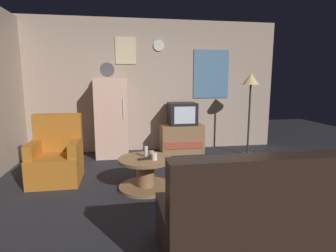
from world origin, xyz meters
TOP-DOWN VIEW (x-y plane):
  - ground_plane at (0.00, 0.00)m, footprint 12.00×12.00m
  - wall_with_art at (0.01, 2.45)m, footprint 5.20×0.12m
  - fridge at (-0.85, 2.04)m, footprint 0.60×0.62m
  - tv_stand at (0.52, 2.08)m, footprint 0.84×0.53m
  - crt_tv at (0.53, 2.08)m, footprint 0.54×0.51m
  - standing_lamp at (1.77, 1.67)m, footprint 0.32×0.32m
  - coffee_table at (-0.37, 0.30)m, footprint 0.72×0.72m
  - wine_glass at (-0.35, 0.35)m, footprint 0.05×0.05m
  - mug_ceramic_white at (-0.25, 0.20)m, footprint 0.08×0.08m
  - mug_ceramic_tan at (-0.28, 0.33)m, footprint 0.08×0.08m
  - remote_control at (-0.39, 0.23)m, footprint 0.15×0.07m
  - armchair at (-1.61, 0.82)m, footprint 0.68×0.68m
  - couch at (0.49, -1.27)m, footprint 1.70×0.80m

SIDE VIEW (x-z plane):
  - ground_plane at x=0.00m, z-range 0.00..0.00m
  - coffee_table at x=-0.37m, z-range 0.00..0.42m
  - tv_stand at x=0.52m, z-range 0.00..0.57m
  - couch at x=0.49m, z-range -0.15..0.77m
  - armchair at x=-1.61m, z-range -0.14..0.82m
  - remote_control at x=-0.39m, z-range 0.42..0.45m
  - mug_ceramic_white at x=-0.25m, z-range 0.42..0.51m
  - mug_ceramic_tan at x=-0.28m, z-range 0.42..0.51m
  - wine_glass at x=-0.35m, z-range 0.42..0.57m
  - fridge at x=-0.85m, z-range -0.13..1.64m
  - crt_tv at x=0.53m, z-range 0.57..1.01m
  - wall_with_art at x=0.01m, z-range 0.00..2.66m
  - standing_lamp at x=1.77m, z-range 0.56..2.15m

